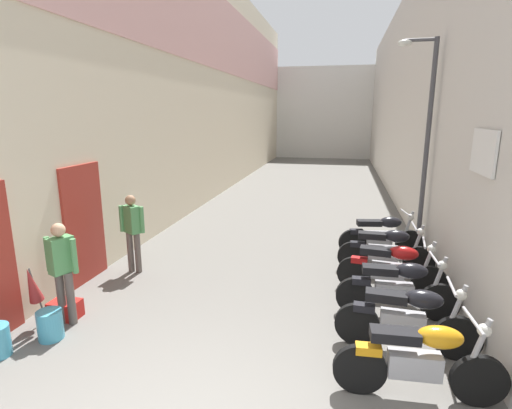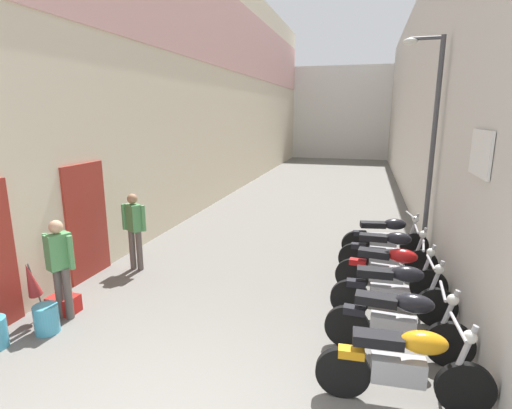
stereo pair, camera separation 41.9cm
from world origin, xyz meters
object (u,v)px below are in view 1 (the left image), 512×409
Objects in this scene: motorcycle_nearest at (421,359)px; water_jug_beside_first at (50,325)px; motorcycle_second at (408,317)px; motorcycle_third at (398,287)px; motorcycle_fourth at (392,267)px; street_lamp at (423,134)px; pedestrian_by_doorway at (62,266)px; umbrella_leaning at (32,285)px; pedestrian_mid_alley at (132,228)px; plastic_crate at (65,309)px; motorcycle_fifth at (386,249)px; motorcycle_sixth at (382,234)px.

motorcycle_nearest is 4.41× the size of water_jug_beside_first.
motorcycle_second is 1.00× the size of motorcycle_third.
motorcycle_fourth is 0.40× the size of street_lamp.
motorcycle_second and motorcycle_third have the same top height.
pedestrian_by_doorway is 1.63× the size of umbrella_leaning.
water_jug_beside_first is (-4.83, -1.67, -0.29)m from motorcycle_third.
pedestrian_mid_alley is 3.57× the size of plastic_crate.
plastic_crate is (-5.02, -1.12, -0.36)m from motorcycle_third.
motorcycle_fourth reaches higher than water_jug_beside_first.
motorcycle_fifth is 4.41× the size of water_jug_beside_first.
water_jug_beside_first is at bearing -152.65° from motorcycle_fourth.
plastic_crate is (-5.02, -3.90, -0.36)m from motorcycle_sixth.
water_jug_beside_first is (0.05, -0.43, -0.71)m from pedestrian_by_doorway.
plastic_crate is at bearing 57.00° from umbrella_leaning.
motorcycle_nearest is 5.58m from pedestrian_mid_alley.
motorcycle_third is at bearing 12.55° from plastic_crate.
plastic_crate is at bearing -150.01° from motorcycle_fifth.
pedestrian_by_doorway reaches higher than plastic_crate.
street_lamp is (0.70, 2.95, 2.19)m from motorcycle_third.
motorcycle_second is at bearing -19.55° from pedestrian_mid_alley.
motorcycle_third and motorcycle_fourth have the same top height.
motorcycle_second is 5.21m from pedestrian_mid_alley.
plastic_crate is (-0.13, -1.91, -0.78)m from pedestrian_mid_alley.
umbrella_leaning is (-0.36, -0.22, -0.24)m from pedestrian_by_doorway.
pedestrian_by_doorway is 7.20m from street_lamp.
pedestrian_by_doorway is at bearing -41.75° from plastic_crate.
plastic_crate is at bearing -178.02° from motorcycle_second.
motorcycle_fourth is at bearing 23.59° from umbrella_leaning.
water_jug_beside_first is 7.62m from street_lamp.
motorcycle_fifth and motorcycle_sixth have the same top height.
plastic_crate is (-0.19, 0.55, -0.07)m from water_jug_beside_first.
motorcycle_fourth is at bearing -90.00° from motorcycle_fifth.
motorcycle_second is 1.18× the size of pedestrian_by_doorway.
motorcycle_third is 1.18× the size of pedestrian_by_doorway.
plastic_crate is at bearing 108.76° from water_jug_beside_first.
motorcycle_third is 1.00× the size of motorcycle_fourth.
umbrella_leaning is (-5.24, -3.24, 0.18)m from motorcycle_fifth.
motorcycle_third reaches higher than water_jug_beside_first.
motorcycle_nearest and motorcycle_sixth have the same top height.
motorcycle_nearest is at bearing -2.27° from water_jug_beside_first.
motorcycle_fifth is (0.00, 0.95, 0.00)m from motorcycle_fourth.
street_lamp reaches higher than motorcycle_sixth.
motorcycle_second is at bearing -100.17° from street_lamp.
street_lamp is (0.70, 0.17, 2.19)m from motorcycle_sixth.
water_jug_beside_first is (-4.83, -4.45, -0.29)m from motorcycle_sixth.
street_lamp is (5.94, 4.41, 2.01)m from umbrella_leaning.
pedestrian_mid_alley is 2.56m from water_jug_beside_first.
pedestrian_by_doorway and pedestrian_mid_alley have the same top height.
motorcycle_sixth reaches higher than water_jug_beside_first.
umbrella_leaning is (-5.24, -0.52, 0.18)m from motorcycle_second.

